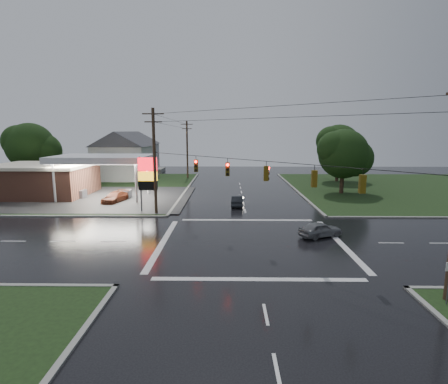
{
  "coord_description": "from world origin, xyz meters",
  "views": [
    {
      "loc": [
        -1.78,
        -26.52,
        8.68
      ],
      "look_at": [
        -2.25,
        5.93,
        3.0
      ],
      "focal_mm": 28.0,
      "sensor_mm": 36.0,
      "label": 1
    }
  ],
  "objects_px": {
    "tree_ne_near": "(344,154)",
    "car_crossing": "(320,229)",
    "gas_station": "(52,177)",
    "utility_pole_nw": "(155,160)",
    "tree_ne_far": "(339,146)",
    "utility_pole_n": "(187,149)",
    "tree_nw_behind": "(32,147)",
    "house_near": "(122,155)",
    "house_far": "(135,151)",
    "pylon_sign": "(148,175)",
    "car_north": "(237,201)",
    "car_pump": "(115,197)"
  },
  "relations": [
    {
      "from": "gas_station",
      "to": "pylon_sign",
      "type": "distance_m",
      "value": 17.81
    },
    {
      "from": "utility_pole_n",
      "to": "gas_station",
      "type": "bearing_deg",
      "value": -131.47
    },
    {
      "from": "car_pump",
      "to": "tree_ne_near",
      "type": "bearing_deg",
      "value": 25.33
    },
    {
      "from": "pylon_sign",
      "to": "tree_ne_near",
      "type": "relative_size",
      "value": 0.67
    },
    {
      "from": "gas_station",
      "to": "tree_ne_far",
      "type": "height_order",
      "value": "tree_ne_far"
    },
    {
      "from": "car_north",
      "to": "car_pump",
      "type": "height_order",
      "value": "car_pump"
    },
    {
      "from": "car_north",
      "to": "car_pump",
      "type": "xyz_separation_m",
      "value": [
        -15.05,
        1.99,
        0.03
      ]
    },
    {
      "from": "gas_station",
      "to": "pylon_sign",
      "type": "height_order",
      "value": "pylon_sign"
    },
    {
      "from": "tree_nw_behind",
      "to": "car_pump",
      "type": "xyz_separation_m",
      "value": [
        17.99,
        -14.41,
        -5.54
      ]
    },
    {
      "from": "utility_pole_n",
      "to": "house_near",
      "type": "bearing_deg",
      "value": -170.09
    },
    {
      "from": "car_north",
      "to": "car_crossing",
      "type": "bearing_deg",
      "value": 122.15
    },
    {
      "from": "utility_pole_nw",
      "to": "house_near",
      "type": "bearing_deg",
      "value": 113.37
    },
    {
      "from": "tree_ne_far",
      "to": "car_pump",
      "type": "distance_m",
      "value": 38.19
    },
    {
      "from": "tree_ne_far",
      "to": "car_crossing",
      "type": "height_order",
      "value": "tree_ne_far"
    },
    {
      "from": "pylon_sign",
      "to": "house_far",
      "type": "height_order",
      "value": "house_far"
    },
    {
      "from": "gas_station",
      "to": "tree_nw_behind",
      "type": "xyz_separation_m",
      "value": [
        -8.17,
        10.29,
        3.63
      ]
    },
    {
      "from": "gas_station",
      "to": "tree_ne_near",
      "type": "distance_m",
      "value": 40.0
    },
    {
      "from": "pylon_sign",
      "to": "utility_pole_nw",
      "type": "relative_size",
      "value": 0.55
    },
    {
      "from": "house_near",
      "to": "car_crossing",
      "type": "height_order",
      "value": "house_near"
    },
    {
      "from": "gas_station",
      "to": "utility_pole_nw",
      "type": "bearing_deg",
      "value": -32.23
    },
    {
      "from": "gas_station",
      "to": "utility_pole_n",
      "type": "relative_size",
      "value": 2.5
    },
    {
      "from": "house_near",
      "to": "house_far",
      "type": "relative_size",
      "value": 1.0
    },
    {
      "from": "tree_ne_far",
      "to": "house_far",
      "type": "bearing_deg",
      "value": 160.29
    },
    {
      "from": "pylon_sign",
      "to": "tree_ne_far",
      "type": "xyz_separation_m",
      "value": [
        27.65,
        23.49,
        2.17
      ]
    },
    {
      "from": "house_far",
      "to": "car_crossing",
      "type": "relative_size",
      "value": 2.99
    },
    {
      "from": "pylon_sign",
      "to": "car_pump",
      "type": "height_order",
      "value": "pylon_sign"
    },
    {
      "from": "gas_station",
      "to": "tree_ne_near",
      "type": "xyz_separation_m",
      "value": [
        39.82,
        2.29,
        3.01
      ]
    },
    {
      "from": "tree_nw_behind",
      "to": "utility_pole_nw",
      "type": "bearing_deg",
      "value": -40.1
    },
    {
      "from": "pylon_sign",
      "to": "house_far",
      "type": "relative_size",
      "value": 0.54
    },
    {
      "from": "utility_pole_nw",
      "to": "gas_station",
      "type": "bearing_deg",
      "value": 147.77
    },
    {
      "from": "house_far",
      "to": "tree_ne_far",
      "type": "relative_size",
      "value": 1.13
    },
    {
      "from": "utility_pole_nw",
      "to": "house_far",
      "type": "distance_m",
      "value": 40.48
    },
    {
      "from": "utility_pole_nw",
      "to": "pylon_sign",
      "type": "bearing_deg",
      "value": 135.0
    },
    {
      "from": "house_near",
      "to": "house_far",
      "type": "bearing_deg",
      "value": 94.76
    },
    {
      "from": "tree_nw_behind",
      "to": "tree_ne_far",
      "type": "xyz_separation_m",
      "value": [
        50.99,
        4.0,
        -0.0
      ]
    },
    {
      "from": "pylon_sign",
      "to": "car_north",
      "type": "bearing_deg",
      "value": 17.73
    },
    {
      "from": "utility_pole_nw",
      "to": "tree_ne_near",
      "type": "bearing_deg",
      "value": 27.86
    },
    {
      "from": "tree_ne_near",
      "to": "car_crossing",
      "type": "xyz_separation_m",
      "value": [
        -8.33,
        -20.42,
        -4.93
      ]
    },
    {
      "from": "utility_pole_n",
      "to": "car_pump",
      "type": "height_order",
      "value": "utility_pole_n"
    },
    {
      "from": "tree_ne_far",
      "to": "tree_ne_near",
      "type": "bearing_deg",
      "value": -104.07
    },
    {
      "from": "house_far",
      "to": "car_crossing",
      "type": "distance_m",
      "value": 54.23
    },
    {
      "from": "utility_pole_n",
      "to": "car_north",
      "type": "height_order",
      "value": "utility_pole_n"
    },
    {
      "from": "house_far",
      "to": "tree_ne_far",
      "type": "distance_m",
      "value": 41.57
    },
    {
      "from": "tree_ne_far",
      "to": "car_north",
      "type": "bearing_deg",
      "value": -131.35
    },
    {
      "from": "utility_pole_n",
      "to": "tree_nw_behind",
      "type": "height_order",
      "value": "utility_pole_n"
    },
    {
      "from": "utility_pole_n",
      "to": "tree_nw_behind",
      "type": "bearing_deg",
      "value": -161.79
    },
    {
      "from": "car_pump",
      "to": "utility_pole_nw",
      "type": "bearing_deg",
      "value": -30.5
    },
    {
      "from": "house_near",
      "to": "tree_nw_behind",
      "type": "distance_m",
      "value": 14.33
    },
    {
      "from": "car_crossing",
      "to": "car_pump",
      "type": "relative_size",
      "value": 0.83
    },
    {
      "from": "house_near",
      "to": "car_crossing",
      "type": "xyz_separation_m",
      "value": [
        26.76,
        -34.43,
        -3.78
      ]
    }
  ]
}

